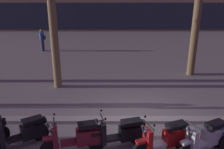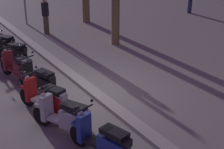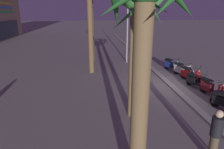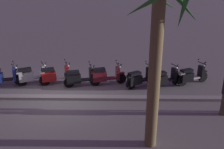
# 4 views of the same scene
# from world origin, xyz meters

# --- Properties ---
(ground_plane) EXTENTS (200.00, 200.00, 0.00)m
(ground_plane) POSITION_xyz_m (0.00, 0.00, 0.00)
(ground_plane) COLOR gray
(curb_strip) EXTENTS (60.00, 0.36, 0.12)m
(curb_strip) POSITION_xyz_m (0.00, 0.00, 0.06)
(curb_strip) COLOR #ADA89E
(curb_strip) RESTS_ON ground
(scooter_black_mid_front) EXTENTS (1.61, 0.93, 1.04)m
(scooter_black_mid_front) POSITION_xyz_m (-4.78, -1.36, 0.44)
(scooter_black_mid_front) COLOR black
(scooter_black_mid_front) RESTS_ON ground
(scooter_black_gap_after_mid) EXTENTS (1.55, 1.05, 1.17)m
(scooter_black_gap_after_mid) POSITION_xyz_m (-3.58, -1.34, 0.45)
(scooter_black_gap_after_mid) COLOR black
(scooter_black_gap_after_mid) RESTS_ON ground
(scooter_maroon_tail_end) EXTENTS (1.80, 0.73, 1.17)m
(scooter_maroon_tail_end) POSITION_xyz_m (-1.92, -1.60, 0.47)
(scooter_maroon_tail_end) COLOR black
(scooter_maroon_tail_end) RESTS_ON ground
(scooter_black_second_in_line) EXTENTS (1.73, 0.75, 1.17)m
(scooter_black_second_in_line) POSITION_xyz_m (-0.67, -1.37, 0.45)
(scooter_black_second_in_line) COLOR black
(scooter_black_second_in_line) RESTS_ON ground
(scooter_red_mid_rear) EXTENTS (1.73, 0.86, 1.17)m
(scooter_red_mid_rear) POSITION_xyz_m (0.58, -1.64, 0.46)
(scooter_red_mid_rear) COLOR black
(scooter_red_mid_rear) RESTS_ON ground
(scooter_silver_far_back) EXTENTS (1.62, 0.93, 1.04)m
(scooter_silver_far_back) POSITION_xyz_m (1.72, -1.62, 0.46)
(scooter_silver_far_back) COLOR black
(scooter_silver_far_back) RESTS_ON ground
(scooter_blue_mid_centre) EXTENTS (1.76, 0.76, 1.17)m
(scooter_blue_mid_centre) POSITION_xyz_m (3.09, -1.36, 0.46)
(scooter_blue_mid_centre) COLOR black
(scooter_blue_mid_centre) RESTS_ON ground
(pedestrian_by_palm_tree) EXTENTS (0.34, 0.34, 1.73)m
(pedestrian_by_palm_tree) POSITION_xyz_m (-6.60, 1.24, 0.92)
(pedestrian_by_palm_tree) COLOR brown
(pedestrian_by_palm_tree) RESTS_ON ground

